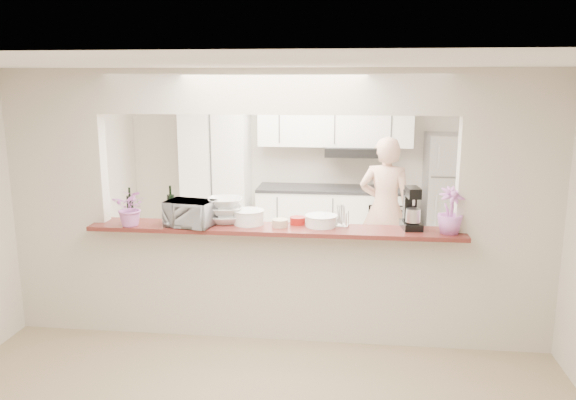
% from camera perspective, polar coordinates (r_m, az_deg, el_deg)
% --- Properties ---
extents(floor, '(6.00, 6.00, 0.00)m').
position_cam_1_polar(floor, '(5.52, -1.27, -13.62)').
color(floor, '#998967').
rests_on(floor, ground).
extents(tile_overlay, '(5.00, 2.90, 0.01)m').
position_cam_1_polar(tile_overlay, '(6.94, 0.46, -8.05)').
color(tile_overlay, silver).
rests_on(tile_overlay, floor).
extents(partition, '(5.00, 0.15, 2.50)m').
position_cam_1_polar(partition, '(5.06, -1.35, 1.69)').
color(partition, beige).
rests_on(partition, floor).
extents(bar_counter, '(3.40, 0.38, 1.09)m').
position_cam_1_polar(bar_counter, '(5.29, -1.31, -8.02)').
color(bar_counter, beige).
rests_on(bar_counter, floor).
extents(kitchen_cabinets, '(3.15, 0.62, 2.25)m').
position_cam_1_polar(kitchen_cabinets, '(7.83, 0.02, 1.66)').
color(kitchen_cabinets, white).
rests_on(kitchen_cabinets, floor).
extents(refrigerator, '(0.75, 0.70, 1.70)m').
position_cam_1_polar(refrigerator, '(7.85, 16.39, 0.26)').
color(refrigerator, '#A7A7AC').
rests_on(refrigerator, floor).
extents(flower_left, '(0.31, 0.27, 0.34)m').
position_cam_1_polar(flower_left, '(5.29, -15.65, -0.74)').
color(flower_left, pink).
rests_on(flower_left, bar_counter).
extents(wine_bottle_a, '(0.06, 0.06, 0.31)m').
position_cam_1_polar(wine_bottle_a, '(5.54, -15.73, -0.70)').
color(wine_bottle_a, black).
rests_on(wine_bottle_a, bar_counter).
extents(wine_bottle_b, '(0.07, 0.07, 0.34)m').
position_cam_1_polar(wine_bottle_b, '(5.40, -11.81, -0.71)').
color(wine_bottle_b, black).
rests_on(wine_bottle_b, bar_counter).
extents(toaster_oven, '(0.47, 0.36, 0.24)m').
position_cam_1_polar(toaster_oven, '(5.18, -9.93, -1.35)').
color(toaster_oven, '#B1B1B6').
rests_on(toaster_oven, bar_counter).
extents(serving_bowls, '(0.36, 0.36, 0.23)m').
position_cam_1_polar(serving_bowls, '(5.25, -6.38, -1.08)').
color(serving_bowls, white).
rests_on(serving_bowls, bar_counter).
extents(plate_stack_a, '(0.29, 0.29, 0.13)m').
position_cam_1_polar(plate_stack_a, '(5.19, -4.02, -1.73)').
color(plate_stack_a, white).
rests_on(plate_stack_a, bar_counter).
extents(plate_stack_b, '(0.29, 0.29, 0.10)m').
position_cam_1_polar(plate_stack_b, '(5.12, 3.38, -2.10)').
color(plate_stack_b, white).
rests_on(plate_stack_b, bar_counter).
extents(red_bowl, '(0.14, 0.14, 0.07)m').
position_cam_1_polar(red_bowl, '(5.19, 0.98, -2.10)').
color(red_bowl, maroon).
rests_on(red_bowl, bar_counter).
extents(tan_bowl, '(0.15, 0.15, 0.07)m').
position_cam_1_polar(tan_bowl, '(5.10, -0.82, -2.35)').
color(tan_bowl, tan).
rests_on(tan_bowl, bar_counter).
extents(utensil_caddy, '(0.23, 0.16, 0.20)m').
position_cam_1_polar(utensil_caddy, '(5.13, 4.98, -1.74)').
color(utensil_caddy, silver).
rests_on(utensil_caddy, bar_counter).
extents(stand_mixer, '(0.19, 0.28, 0.38)m').
position_cam_1_polar(stand_mixer, '(5.13, 12.44, -0.98)').
color(stand_mixer, black).
rests_on(stand_mixer, bar_counter).
extents(flower_right, '(0.28, 0.28, 0.41)m').
position_cam_1_polar(flower_right, '(5.04, 16.19, -1.04)').
color(flower_right, '#C76BC3').
rests_on(flower_right, bar_counter).
extents(person, '(0.70, 0.52, 1.74)m').
position_cam_1_polar(person, '(6.87, 9.83, -0.92)').
color(person, tan).
rests_on(person, floor).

